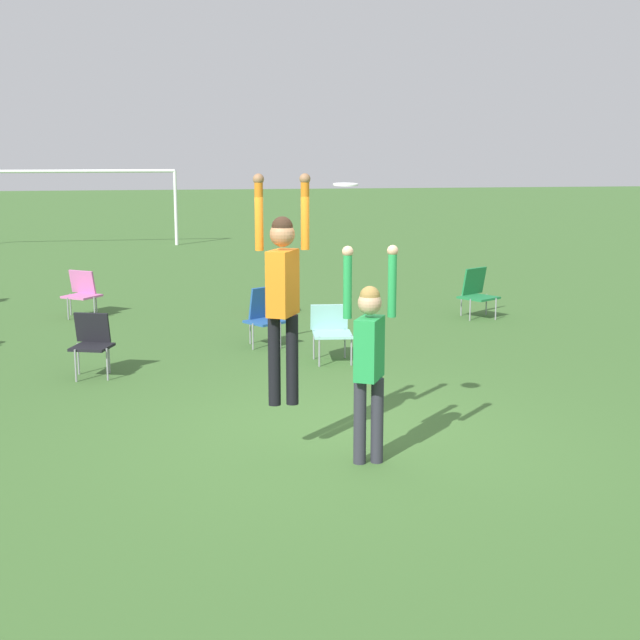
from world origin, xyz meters
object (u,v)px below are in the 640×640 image
object	(u,v)px
camping_chair_2	(92,339)
cooler_box	(272,302)
camping_chair_3	(264,313)
camping_chair_0	(331,328)
person_jumping	(283,284)
camping_chair_4	(82,291)
person_defending	(369,350)
frisbee	(345,184)
camping_chair_1	(477,290)

from	to	relation	value
camping_chair_2	cooler_box	size ratio (longest dim) A/B	1.57
camping_chair_3	camping_chair_2	bearing A→B (deg)	-1.44
camping_chair_0	camping_chair_3	bearing A→B (deg)	-50.32
person_jumping	camping_chair_2	xyz separation A→B (m)	(-2.06, 3.46, -1.19)
person_jumping	camping_chair_4	bearing A→B (deg)	46.86
person_defending	camping_chair_0	xyz separation A→B (m)	(0.43, 4.17, -0.63)
person_jumping	frisbee	bearing A→B (deg)	-64.48
person_jumping	camping_chair_4	distance (m)	8.41
camping_chair_4	cooler_box	world-z (taller)	camping_chair_4
person_jumping	camping_chair_0	xyz separation A→B (m)	(1.18, 3.75, -1.21)
person_defending	cooler_box	bearing A→B (deg)	-151.56
camping_chair_0	camping_chair_2	distance (m)	3.26
person_defending	camping_chair_2	xyz separation A→B (m)	(-2.82, 3.87, -0.61)
camping_chair_1	camping_chair_3	size ratio (longest dim) A/B	0.98
person_jumping	camping_chair_3	world-z (taller)	person_jumping
person_jumping	cooler_box	xyz separation A→B (m)	(0.82, 7.65, -1.49)
camping_chair_0	cooler_box	world-z (taller)	camping_chair_0
camping_chair_0	frisbee	bearing A→B (deg)	87.14
cooler_box	camping_chair_0	bearing A→B (deg)	-84.70
camping_chair_0	cooler_box	xyz separation A→B (m)	(-0.36, 3.90, -0.27)
person_defending	camping_chair_2	size ratio (longest dim) A/B	2.51
person_defending	frisbee	xyz separation A→B (m)	(-0.16, 0.38, 1.51)
camping_chair_0	camping_chair_1	distance (m)	4.30
person_defending	camping_chair_4	size ratio (longest dim) A/B	2.54
camping_chair_0	camping_chair_4	world-z (taller)	camping_chair_4
person_defending	cooler_box	distance (m)	8.12
camping_chair_3	cooler_box	bearing A→B (deg)	-132.66
person_defending	camping_chair_1	size ratio (longest dim) A/B	2.40
camping_chair_3	camping_chair_4	distance (m)	4.16
person_defending	camping_chair_3	size ratio (longest dim) A/B	2.36
camping_chair_2	cooler_box	bearing A→B (deg)	-105.26
camping_chair_0	camping_chair_4	size ratio (longest dim) A/B	0.96
person_jumping	camping_chair_3	size ratio (longest dim) A/B	2.52
person_defending	camping_chair_3	world-z (taller)	person_defending
frisbee	camping_chair_4	xyz separation A→B (m)	(-3.16, 7.95, -2.15)
camping_chair_2	camping_chair_3	bearing A→B (deg)	-129.00
person_defending	frisbee	distance (m)	1.57
frisbee	camping_chair_2	world-z (taller)	frisbee
frisbee	camping_chair_1	xyz separation A→B (m)	(3.76, 6.68, -2.14)
camping_chair_2	camping_chair_4	bearing A→B (deg)	-64.34
person_defending	camping_chair_0	size ratio (longest dim) A/B	2.64
camping_chair_1	person_defending	bearing A→B (deg)	31.11
camping_chair_2	person_defending	bearing A→B (deg)	145.28
camping_chair_0	camping_chair_2	size ratio (longest dim) A/B	0.95
camping_chair_4	camping_chair_3	bearing A→B (deg)	171.20
frisbee	camping_chair_4	distance (m)	8.82
person_jumping	camping_chair_2	size ratio (longest dim) A/B	2.69
camping_chair_2	camping_chair_0	bearing A→B (deg)	-155.54
cooler_box	camping_chair_1	bearing A→B (deg)	-15.90
frisbee	camping_chair_3	distance (m)	5.44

